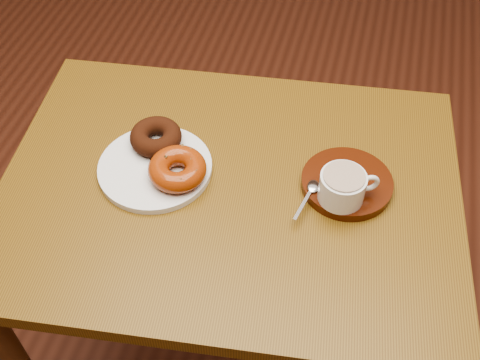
% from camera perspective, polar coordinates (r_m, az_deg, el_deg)
% --- Properties ---
extents(ground, '(6.00, 6.00, 0.00)m').
position_cam_1_polar(ground, '(1.90, 0.89, -8.90)').
color(ground, '#582A1B').
rests_on(ground, ground).
extents(cafe_table, '(0.89, 0.71, 0.78)m').
position_cam_1_polar(cafe_table, '(1.18, -0.94, -4.40)').
color(cafe_table, brown).
rests_on(cafe_table, ground).
extents(donut_plate, '(0.24, 0.24, 0.01)m').
position_cam_1_polar(donut_plate, '(1.12, -8.05, 1.16)').
color(donut_plate, silver).
rests_on(donut_plate, cafe_table).
extents(donut_cinnamon, '(0.12, 0.12, 0.04)m').
position_cam_1_polar(donut_cinnamon, '(1.14, -7.98, 4.09)').
color(donut_cinnamon, '#37170B').
rests_on(donut_cinnamon, donut_plate).
extents(donut_caramel, '(0.13, 0.13, 0.04)m').
position_cam_1_polar(donut_caramel, '(1.08, -5.96, 1.05)').
color(donut_caramel, '#943910').
rests_on(donut_caramel, donut_plate).
extents(saucer, '(0.21, 0.21, 0.02)m').
position_cam_1_polar(saucer, '(1.10, 10.09, -0.29)').
color(saucer, '#3E1608').
rests_on(saucer, cafe_table).
extents(coffee_cup, '(0.10, 0.08, 0.06)m').
position_cam_1_polar(coffee_cup, '(1.04, 9.75, -0.60)').
color(coffee_cup, silver).
rests_on(coffee_cup, saucer).
extents(teaspoon, '(0.03, 0.10, 0.01)m').
position_cam_1_polar(teaspoon, '(1.06, 6.76, -0.93)').
color(teaspoon, silver).
rests_on(teaspoon, saucer).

